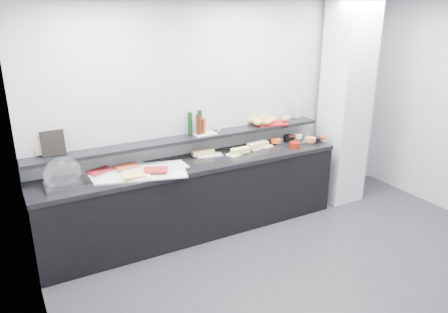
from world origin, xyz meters
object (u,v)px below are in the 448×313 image
condiment_tray (205,134)px  framed_print (53,143)px  cloche_base (68,185)px  bread_tray (271,123)px  carafe (297,108)px  sandwich_plate_mid (238,153)px

condiment_tray → framed_print: bearing=176.0°
cloche_base → bread_tray: (2.58, 0.24, 0.24)m
framed_print → carafe: 3.06m
cloche_base → condiment_tray: 1.66m
sandwich_plate_mid → carafe: carafe is taller
cloche_base → bread_tray: 2.61m
framed_print → bread_tray: (2.64, -0.05, -0.12)m
sandwich_plate_mid → framed_print: framed_print is taller
framed_print → carafe: size_ratio=0.87×
sandwich_plate_mid → bread_tray: 0.68m
sandwich_plate_mid → bread_tray: size_ratio=0.80×
sandwich_plate_mid → condiment_tray: 0.47m
cloche_base → sandwich_plate_mid: (1.98, 0.04, -0.01)m
condiment_tray → bread_tray: 0.96m
cloche_base → framed_print: bearing=100.7°
framed_print → bread_tray: bearing=-1.2°
framed_print → condiment_tray: size_ratio=0.97×
framed_print → carafe: (3.06, -0.03, 0.02)m
condiment_tray → cloche_base: bearing=-174.2°
bread_tray → carafe: carafe is taller
framed_print → condiment_tray: bearing=-2.4°
condiment_tray → carafe: bearing=-0.4°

